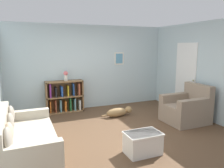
# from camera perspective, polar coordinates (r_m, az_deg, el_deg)

# --- Properties ---
(ground_plane) EXTENTS (14.00, 14.00, 0.00)m
(ground_plane) POSITION_cam_1_polar(r_m,az_deg,el_deg) (5.19, 1.75, -12.22)
(ground_plane) COLOR brown
(wall_back) EXTENTS (5.60, 0.13, 2.60)m
(wall_back) POSITION_cam_1_polar(r_m,az_deg,el_deg) (6.95, -5.90, 4.44)
(wall_back) COLOR silver
(wall_back) RESTS_ON ground_plane
(wall_right) EXTENTS (0.16, 5.00, 2.60)m
(wall_right) POSITION_cam_1_polar(r_m,az_deg,el_deg) (6.35, 23.19, 3.13)
(wall_right) COLOR silver
(wall_right) RESTS_ON ground_plane
(couch) EXTENTS (0.94, 1.91, 0.83)m
(couch) POSITION_cam_1_polar(r_m,az_deg,el_deg) (4.25, -22.08, -13.59)
(couch) COLOR #B7AD99
(couch) RESTS_ON ground_plane
(bookshelf) EXTENTS (1.09, 0.32, 0.94)m
(bookshelf) POSITION_cam_1_polar(r_m,az_deg,el_deg) (6.68, -12.24, -3.34)
(bookshelf) COLOR olive
(bookshelf) RESTS_ON ground_plane
(recliner_chair) EXTENTS (1.01, 0.90, 0.98)m
(recliner_chair) POSITION_cam_1_polar(r_m,az_deg,el_deg) (6.00, 18.97, -6.15)
(recliner_chair) COLOR gray
(recliner_chair) RESTS_ON ground_plane
(coffee_table) EXTENTS (0.65, 0.43, 0.40)m
(coffee_table) POSITION_cam_1_polar(r_m,az_deg,el_deg) (4.16, 8.04, -14.87)
(coffee_table) COLOR silver
(coffee_table) RESTS_ON ground_plane
(dog) EXTENTS (0.91, 0.22, 0.26)m
(dog) POSITION_cam_1_polar(r_m,az_deg,el_deg) (6.17, 1.84, -7.30)
(dog) COLOR #9E7A4C
(dog) RESTS_ON ground_plane
(vase) EXTENTS (0.13, 0.13, 0.29)m
(vase) POSITION_cam_1_polar(r_m,az_deg,el_deg) (6.56, -11.99, 2.23)
(vase) COLOR silver
(vase) RESTS_ON bookshelf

